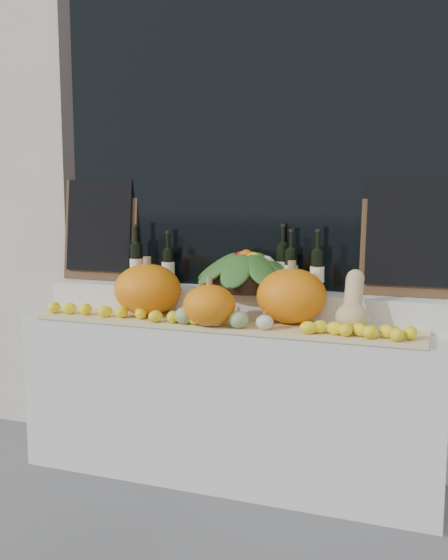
# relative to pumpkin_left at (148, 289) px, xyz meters

# --- Properties ---
(storefront_facade) EXTENTS (7.00, 0.94, 4.50)m
(storefront_facade) POSITION_rel_pumpkin_left_xyz_m (0.45, 0.80, 1.20)
(storefront_facade) COLOR beige
(storefront_facade) RESTS_ON ground
(display_sill) EXTENTS (2.30, 0.55, 0.88)m
(display_sill) POSITION_rel_pumpkin_left_xyz_m (0.45, 0.08, -0.61)
(display_sill) COLOR silver
(display_sill) RESTS_ON ground
(rear_tier) EXTENTS (2.30, 0.25, 0.16)m
(rear_tier) POSITION_rel_pumpkin_left_xyz_m (0.45, 0.23, -0.09)
(rear_tier) COLOR silver
(rear_tier) RESTS_ON display_sill
(straw_bedding) EXTENTS (2.10, 0.32, 0.02)m
(straw_bedding) POSITION_rel_pumpkin_left_xyz_m (0.45, -0.05, -0.15)
(straw_bedding) COLOR tan
(straw_bedding) RESTS_ON display_sill
(pumpkin_left) EXTENTS (0.40, 0.40, 0.28)m
(pumpkin_left) POSITION_rel_pumpkin_left_xyz_m (0.00, 0.00, 0.00)
(pumpkin_left) COLOR orange
(pumpkin_left) RESTS_ON straw_bedding
(pumpkin_right) EXTENTS (0.36, 0.36, 0.29)m
(pumpkin_right) POSITION_rel_pumpkin_left_xyz_m (0.81, 0.05, 0.00)
(pumpkin_right) COLOR orange
(pumpkin_right) RESTS_ON straw_bedding
(pumpkin_center) EXTENTS (0.34, 0.34, 0.21)m
(pumpkin_center) POSITION_rel_pumpkin_left_xyz_m (0.43, -0.16, -0.04)
(pumpkin_center) COLOR orange
(pumpkin_center) RESTS_ON straw_bedding
(butternut_squash) EXTENTS (0.16, 0.21, 0.30)m
(butternut_squash) POSITION_rel_pumpkin_left_xyz_m (1.13, -0.02, -0.02)
(butternut_squash) COLOR tan
(butternut_squash) RESTS_ON straw_bedding
(decorative_gourds) EXTENTS (0.52, 0.15, 0.17)m
(decorative_gourds) POSITION_rel_pumpkin_left_xyz_m (0.45, -0.15, -0.08)
(decorative_gourds) COLOR #2C691F
(decorative_gourds) RESTS_ON straw_bedding
(lemon_heap) EXTENTS (2.20, 0.16, 0.06)m
(lemon_heap) POSITION_rel_pumpkin_left_xyz_m (0.45, -0.16, -0.11)
(lemon_heap) COLOR yellow
(lemon_heap) RESTS_ON straw_bedding
(produce_bowl) EXTENTS (0.62, 0.62, 0.24)m
(produce_bowl) POSITION_rel_pumpkin_left_xyz_m (0.51, 0.21, 0.10)
(produce_bowl) COLOR black
(produce_bowl) RESTS_ON rear_tier
(wine_bottle_far_left) EXTENTS (0.08, 0.08, 0.36)m
(wine_bottle_far_left) POSITION_rel_pumpkin_left_xyz_m (-0.17, 0.20, 0.12)
(wine_bottle_far_left) COLOR black
(wine_bottle_far_left) RESTS_ON rear_tier
(wine_bottle_near_left) EXTENTS (0.08, 0.08, 0.32)m
(wine_bottle_near_left) POSITION_rel_pumpkin_left_xyz_m (0.01, 0.26, 0.10)
(wine_bottle_near_left) COLOR black
(wine_bottle_near_left) RESTS_ON rear_tier
(wine_bottle_tall) EXTENTS (0.08, 0.08, 0.37)m
(wine_bottle_tall) POSITION_rel_pumpkin_left_xyz_m (0.69, 0.30, 0.12)
(wine_bottle_tall) COLOR black
(wine_bottle_tall) RESTS_ON rear_tier
(wine_bottle_near_right) EXTENTS (0.08, 0.08, 0.34)m
(wine_bottle_near_right) POSITION_rel_pumpkin_left_xyz_m (0.75, 0.24, 0.11)
(wine_bottle_near_right) COLOR black
(wine_bottle_near_right) RESTS_ON rear_tier
(wine_bottle_far_right) EXTENTS (0.08, 0.08, 0.35)m
(wine_bottle_far_right) POSITION_rel_pumpkin_left_xyz_m (0.91, 0.20, 0.12)
(wine_bottle_far_right) COLOR black
(wine_bottle_far_right) RESTS_ON rear_tier
(chalkboard_left) EXTENTS (0.50, 0.10, 0.62)m
(chalkboard_left) POSITION_rel_pumpkin_left_xyz_m (-0.47, 0.29, 0.32)
(chalkboard_left) COLOR #4C331E
(chalkboard_left) RESTS_ON rear_tier
(chalkboard_right) EXTENTS (0.50, 0.10, 0.62)m
(chalkboard_right) POSITION_rel_pumpkin_left_xyz_m (1.37, 0.29, 0.32)
(chalkboard_right) COLOR #4C331E
(chalkboard_right) RESTS_ON rear_tier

